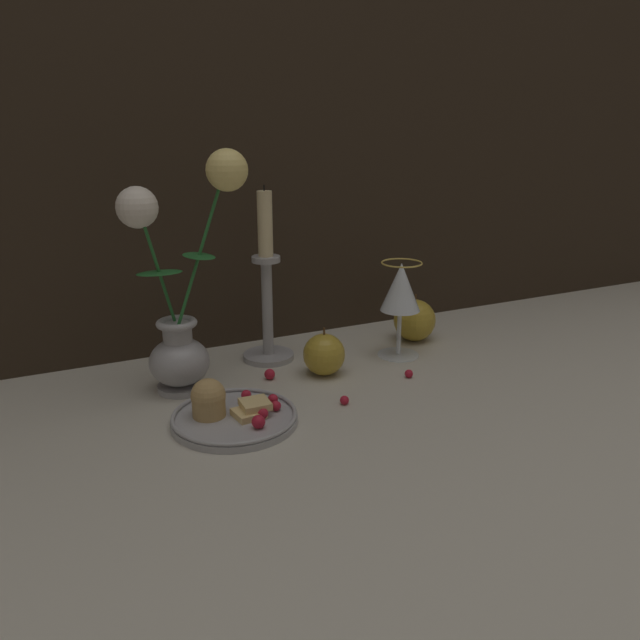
# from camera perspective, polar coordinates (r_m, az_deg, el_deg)

# --- Properties ---
(ground_plane) EXTENTS (2.40, 2.40, 0.00)m
(ground_plane) POSITION_cam_1_polar(r_m,az_deg,el_deg) (1.05, 0.01, -5.63)
(ground_plane) COLOR #B7B2A3
(ground_plane) RESTS_ON ground
(wall_back) EXTENTS (2.40, 0.04, 1.20)m
(wall_back) POSITION_cam_1_polar(r_m,az_deg,el_deg) (1.21, -5.90, 26.45)
(wall_back) COLOR #2D2319
(wall_back) RESTS_ON ground_plane
(vase) EXTENTS (0.19, 0.10, 0.38)m
(vase) POSITION_cam_1_polar(r_m,az_deg,el_deg) (0.99, -12.59, 1.82)
(vase) COLOR #A3A3A8
(vase) RESTS_ON ground_plane
(plate_with_pastries) EXTENTS (0.18, 0.18, 0.07)m
(plate_with_pastries) POSITION_cam_1_polar(r_m,az_deg,el_deg) (0.91, -8.27, -8.36)
(plate_with_pastries) COLOR #A3A3A8
(plate_with_pastries) RESTS_ON ground_plane
(wine_glass) EXTENTS (0.08, 0.08, 0.18)m
(wine_glass) POSITION_cam_1_polar(r_m,az_deg,el_deg) (1.13, 7.38, 2.64)
(wine_glass) COLOR silver
(wine_glass) RESTS_ON ground_plane
(candlestick) EXTENTS (0.09, 0.09, 0.31)m
(candlestick) POSITION_cam_1_polar(r_m,az_deg,el_deg) (1.11, -4.87, 2.21)
(candlestick) COLOR #A3A3A8
(candlestick) RESTS_ON ground_plane
(apple_beside_vase) EXTENTS (0.07, 0.07, 0.08)m
(apple_beside_vase) POSITION_cam_1_polar(r_m,az_deg,el_deg) (1.06, 0.37, -3.17)
(apple_beside_vase) COLOR #B2932D
(apple_beside_vase) RESTS_ON ground_plane
(apple_near_glass) EXTENTS (0.08, 0.08, 0.09)m
(apple_near_glass) POSITION_cam_1_polar(r_m,az_deg,el_deg) (1.24, 8.64, -0.02)
(apple_near_glass) COLOR #B2932D
(apple_near_glass) RESTS_ON ground_plane
(berry_near_plate) EXTENTS (0.01, 0.01, 0.01)m
(berry_near_plate) POSITION_cam_1_polar(r_m,az_deg,el_deg) (1.07, 8.12, -4.88)
(berry_near_plate) COLOR #AD192D
(berry_near_plate) RESTS_ON ground_plane
(berry_front_center) EXTENTS (0.02, 0.02, 0.02)m
(berry_front_center) POSITION_cam_1_polar(r_m,az_deg,el_deg) (1.05, -4.63, -4.96)
(berry_front_center) COLOR #AD192D
(berry_front_center) RESTS_ON ground_plane
(berry_by_glass_stem) EXTENTS (0.01, 0.01, 0.01)m
(berry_by_glass_stem) POSITION_cam_1_polar(r_m,az_deg,el_deg) (0.96, 2.25, -7.34)
(berry_by_glass_stem) COLOR #AD192D
(berry_by_glass_stem) RESTS_ON ground_plane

